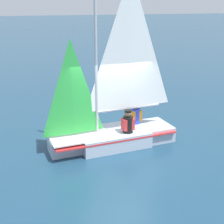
{
  "coord_description": "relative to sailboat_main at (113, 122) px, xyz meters",
  "views": [
    {
      "loc": [
        3.59,
        8.04,
        4.08
      ],
      "look_at": [
        0.0,
        0.0,
        1.06
      ],
      "focal_mm": 50.0,
      "sensor_mm": 36.0,
      "label": 1
    }
  ],
  "objects": [
    {
      "name": "sailboat_main",
      "position": [
        0.0,
        0.0,
        0.0
      ],
      "size": [
        3.97,
        1.48,
        5.13
      ],
      "rotation": [
        0.0,
        0.0,
        6.24
      ],
      "color": "#B2BCCC",
      "rests_on": "ground_plane"
    },
    {
      "name": "sailor_crew",
      "position": [
        -0.91,
        -0.28,
        -0.11
      ],
      "size": [
        0.35,
        0.31,
        1.16
      ],
      "rotation": [
        0.0,
        0.0,
        6.24
      ],
      "color": "black",
      "rests_on": "ground_plane"
    },
    {
      "name": "sailor_helm",
      "position": [
        -0.33,
        0.31,
        -0.11
      ],
      "size": [
        0.35,
        0.31,
        1.16
      ],
      "rotation": [
        0.0,
        0.0,
        6.24
      ],
      "color": "black",
      "rests_on": "ground_plane"
    },
    {
      "name": "ground_plane",
      "position": [
        0.05,
        -0.0,
        -0.74
      ],
      "size": [
        260.0,
        260.0,
        0.0
      ],
      "primitive_type": "plane",
      "color": "navy"
    }
  ]
}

